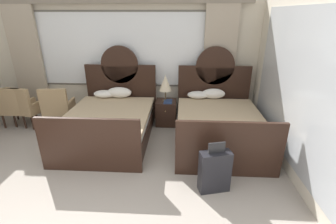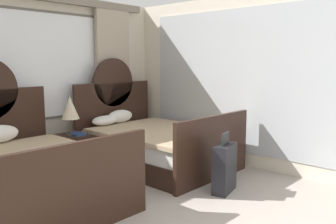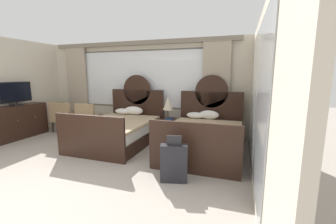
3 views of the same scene
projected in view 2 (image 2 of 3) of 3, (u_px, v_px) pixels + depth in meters
wall_right_mirror at (256, 82)px, 5.48m from camera, size 0.08×4.97×2.70m
bed_near_window at (25, 175)px, 4.14m from camera, size 1.62×2.24×1.72m
bed_near_mirror at (155, 144)px, 5.70m from camera, size 1.62×2.24×1.72m
nightstand_between_beds at (72, 153)px, 5.42m from camera, size 0.45×0.47×0.56m
table_lamp_on_nightstand at (70, 108)px, 5.30m from camera, size 0.27×0.27×0.60m
book_on_nightstand at (77, 134)px, 5.35m from camera, size 0.18×0.26×0.03m
suitcase_on_floor at (225, 168)px, 4.52m from camera, size 0.47×0.29×0.77m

